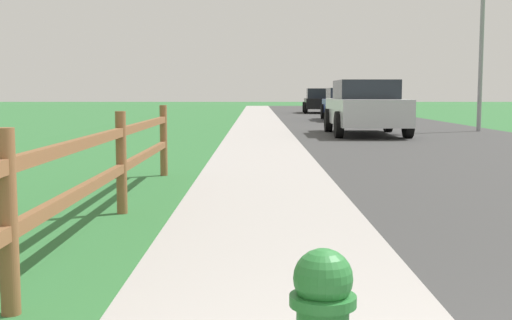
% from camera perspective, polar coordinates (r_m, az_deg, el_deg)
% --- Properties ---
extents(ground_plane, '(120.00, 120.00, 0.00)m').
position_cam_1_polar(ground_plane, '(26.58, 2.55, 3.10)').
color(ground_plane, '#306D36').
extents(road_asphalt, '(7.00, 66.00, 0.01)m').
position_cam_1_polar(road_asphalt, '(28.93, 9.34, 3.26)').
color(road_asphalt, '#3B3B3B').
rests_on(road_asphalt, ground).
extents(curb_concrete, '(6.00, 66.00, 0.01)m').
position_cam_1_polar(curb_concrete, '(28.62, -3.64, 3.30)').
color(curb_concrete, '#A7A19D').
rests_on(curb_concrete, ground).
extents(grass_verge, '(5.00, 66.00, 0.00)m').
position_cam_1_polar(grass_verge, '(28.76, -6.63, 3.29)').
color(grass_verge, '#306D36').
rests_on(grass_verge, ground).
extents(rail_fence, '(0.11, 9.66, 1.08)m').
position_cam_1_polar(rail_fence, '(5.52, -14.66, -1.05)').
color(rail_fence, brown).
rests_on(rail_fence, ground).
extents(parked_suv_silver, '(2.18, 4.75, 1.63)m').
position_cam_1_polar(parked_suv_silver, '(20.21, 9.51, 4.53)').
color(parked_suv_silver, '#B7BABF').
rests_on(parked_suv_silver, ground).
extents(parked_car_blue, '(2.11, 4.70, 1.46)m').
position_cam_1_polar(parked_car_blue, '(30.46, 7.85, 4.83)').
color(parked_car_blue, navy).
rests_on(parked_car_blue, ground).
extents(parked_car_black, '(2.26, 4.40, 1.49)m').
position_cam_1_polar(parked_car_black, '(40.98, 5.71, 5.09)').
color(parked_car_black, black).
rests_on(parked_car_black, ground).
extents(street_lamp, '(1.17, 0.20, 6.47)m').
position_cam_1_polar(street_lamp, '(23.02, 19.28, 11.92)').
color(street_lamp, gray).
rests_on(street_lamp, ground).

